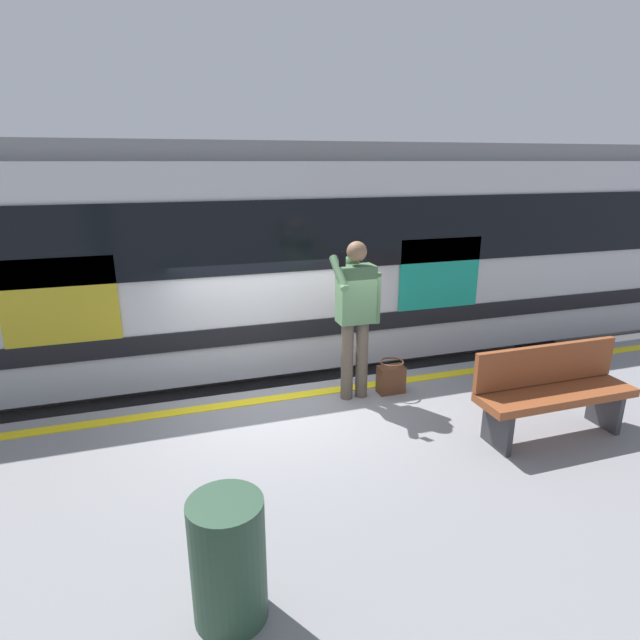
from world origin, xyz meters
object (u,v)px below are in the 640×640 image
at_px(train_carriage, 250,250).
at_px(bench, 552,388).
at_px(passenger, 355,308).
at_px(handbag, 391,378).
at_px(trash_bin, 228,560).

height_order(train_carriage, bench, train_carriage).
height_order(passenger, handbag, passenger).
distance_m(passenger, handbag, 1.00).
bearing_deg(bench, train_carriage, -60.42).
height_order(passenger, bench, passenger).
bearing_deg(trash_bin, passenger, -125.06).
bearing_deg(handbag, train_carriage, -65.92).
bearing_deg(bench, passenger, -42.04).
distance_m(handbag, bench, 1.76).
distance_m(passenger, trash_bin, 3.22).
xyz_separation_m(passenger, bench, (-1.53, 1.38, -0.58)).
bearing_deg(trash_bin, bench, -160.38).
relative_size(passenger, handbag, 4.56).
xyz_separation_m(handbag, bench, (-1.08, 1.35, 0.31)).
bearing_deg(handbag, bench, 128.58).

